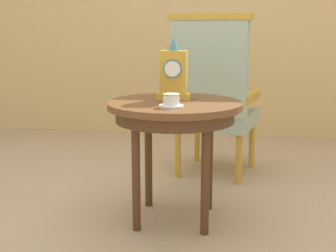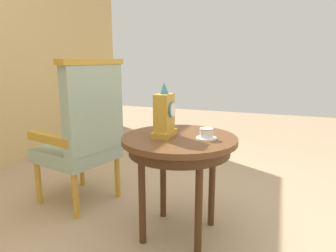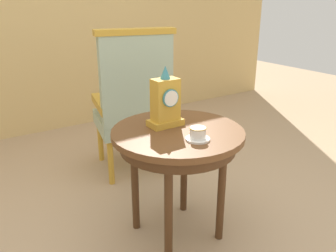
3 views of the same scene
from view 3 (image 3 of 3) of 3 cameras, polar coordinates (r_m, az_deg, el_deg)
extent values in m
plane|color=tan|center=(2.19, 0.90, -17.58)|extent=(10.00, 10.00, 0.00)
cylinder|color=brown|center=(1.91, 1.58, -1.12)|extent=(0.72, 0.72, 0.03)
cylinder|color=#482B16|center=(1.93, 1.57, -2.57)|extent=(0.64, 0.64, 0.07)
cylinder|color=#482B16|center=(2.28, 2.61, -6.62)|extent=(0.04, 0.04, 0.63)
cylinder|color=#482B16|center=(2.11, -5.38, -9.04)|extent=(0.04, 0.04, 0.63)
cylinder|color=#482B16|center=(1.85, 0.08, -13.63)|extent=(0.04, 0.04, 0.63)
cylinder|color=#482B16|center=(2.04, 8.64, -10.37)|extent=(0.04, 0.04, 0.63)
cylinder|color=white|center=(1.78, 4.82, -2.10)|extent=(0.12, 0.12, 0.01)
cylinder|color=white|center=(1.77, 4.86, -1.09)|extent=(0.08, 0.08, 0.06)
torus|color=gold|center=(1.76, 4.88, -0.31)|extent=(0.09, 0.09, 0.00)
cube|color=gold|center=(1.96, -0.42, 0.57)|extent=(0.19, 0.11, 0.04)
cube|color=gold|center=(1.92, -0.43, 4.31)|extent=(0.14, 0.09, 0.23)
cylinder|color=teal|center=(1.88, 0.43, 4.53)|extent=(0.10, 0.01, 0.10)
cylinder|color=white|center=(1.87, 0.53, 4.49)|extent=(0.08, 0.00, 0.08)
cone|color=teal|center=(1.89, -0.44, 8.69)|extent=(0.06, 0.06, 0.07)
cube|color=#9EB299|center=(2.83, -6.03, 0.80)|extent=(0.63, 0.63, 0.11)
cube|color=#9EB299|center=(2.52, -5.08, 7.28)|extent=(0.53, 0.21, 0.64)
cube|color=gold|center=(2.47, -5.33, 14.99)|extent=(0.57, 0.23, 0.04)
cube|color=gold|center=(2.84, -1.65, 4.48)|extent=(0.18, 0.47, 0.06)
cube|color=gold|center=(2.74, -10.83, 3.49)|extent=(0.18, 0.47, 0.06)
cylinder|color=gold|center=(3.17, -3.03, -1.41)|extent=(0.04, 0.04, 0.35)
cylinder|color=gold|center=(3.08, -10.88, -2.44)|extent=(0.04, 0.04, 0.35)
cylinder|color=gold|center=(2.78, -0.31, -4.56)|extent=(0.04, 0.04, 0.35)
cylinder|color=gold|center=(2.68, -9.24, -5.88)|extent=(0.04, 0.04, 0.35)
camera|label=1|loc=(1.73, 90.81, -10.50)|focal=51.14mm
camera|label=2|loc=(1.16, -70.93, -3.97)|focal=32.77mm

